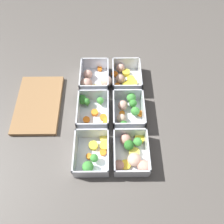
{
  "coord_description": "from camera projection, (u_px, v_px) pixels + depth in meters",
  "views": [
    {
      "loc": [
        -0.44,
        0.0,
        0.77
      ],
      "look_at": [
        0.0,
        0.0,
        0.02
      ],
      "focal_mm": 35.0,
      "sensor_mm": 36.0,
      "label": 1
    }
  ],
  "objects": [
    {
      "name": "ground_plane",
      "position": [
        112.0,
        115.0,
        0.89
      ],
      "size": [
        4.0,
        4.0,
        0.0
      ],
      "primitive_type": "plane",
      "color": "#56514C"
    },
    {
      "name": "container_near_left",
      "position": [
        133.0,
        154.0,
        0.78
      ],
      "size": [
        0.16,
        0.14,
        0.07
      ],
      "color": "silver",
      "rests_on": "ground_plane"
    },
    {
      "name": "container_near_center",
      "position": [
        129.0,
        110.0,
        0.87
      ],
      "size": [
        0.16,
        0.13,
        0.07
      ],
      "color": "silver",
      "rests_on": "ground_plane"
    },
    {
      "name": "container_near_right",
      "position": [
        127.0,
        80.0,
        0.95
      ],
      "size": [
        0.18,
        0.13,
        0.07
      ],
      "color": "silver",
      "rests_on": "ground_plane"
    },
    {
      "name": "container_far_left",
      "position": [
        94.0,
        155.0,
        0.78
      ],
      "size": [
        0.16,
        0.13,
        0.07
      ],
      "color": "silver",
      "rests_on": "ground_plane"
    },
    {
      "name": "container_far_center",
      "position": [
        93.0,
        110.0,
        0.87
      ],
      "size": [
        0.16,
        0.14,
        0.07
      ],
      "color": "silver",
      "rests_on": "ground_plane"
    },
    {
      "name": "container_far_right",
      "position": [
        96.0,
        80.0,
        0.95
      ],
      "size": [
        0.16,
        0.15,
        0.07
      ],
      "color": "silver",
      "rests_on": "ground_plane"
    },
    {
      "name": "cutting_board",
      "position": [
        40.0,
        104.0,
        0.9
      ],
      "size": [
        0.28,
        0.18,
        0.02
      ],
      "color": "olive",
      "rests_on": "ground_plane"
    }
  ]
}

